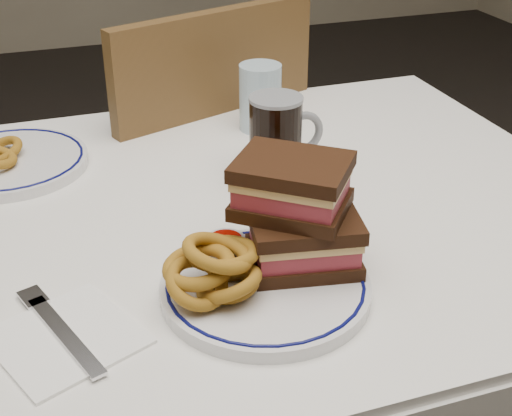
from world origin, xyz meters
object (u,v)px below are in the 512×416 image
object	(u,v)px
beer_mug	(277,138)
far_plate	(9,162)
chair_far	(188,197)
reuben_sandwich	(298,213)
main_plate	(265,287)

from	to	relation	value
beer_mug	far_plate	world-z (taller)	beer_mug
beer_mug	chair_far	bearing A→B (deg)	96.61
reuben_sandwich	beer_mug	size ratio (longest dim) A/B	1.23
reuben_sandwich	far_plate	bearing A→B (deg)	127.58
chair_far	main_plate	distance (m)	0.74
chair_far	reuben_sandwich	xyz separation A→B (m)	(-0.02, -0.67, 0.32)
reuben_sandwich	beer_mug	world-z (taller)	reuben_sandwich
main_plate	reuben_sandwich	size ratio (longest dim) A/B	1.50
reuben_sandwich	beer_mug	distance (m)	0.26
main_plate	beer_mug	distance (m)	0.31
chair_far	main_plate	xyz separation A→B (m)	(-0.07, -0.70, 0.25)
main_plate	chair_far	bearing A→B (deg)	84.27
main_plate	far_plate	bearing A→B (deg)	120.99
chair_far	reuben_sandwich	world-z (taller)	chair_far
far_plate	reuben_sandwich	bearing A→B (deg)	-52.42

